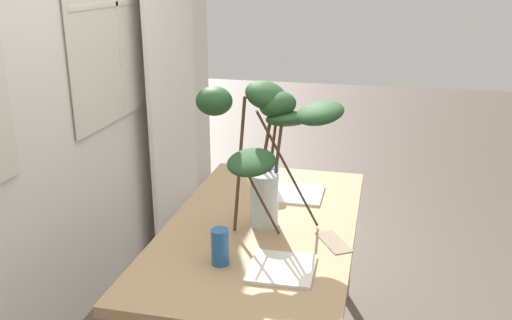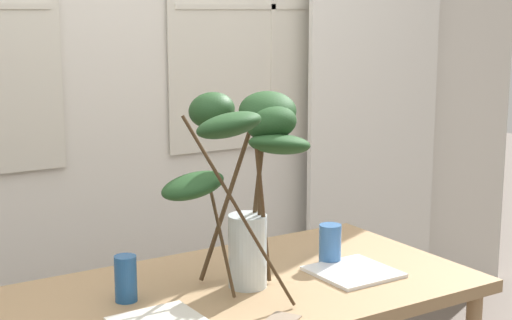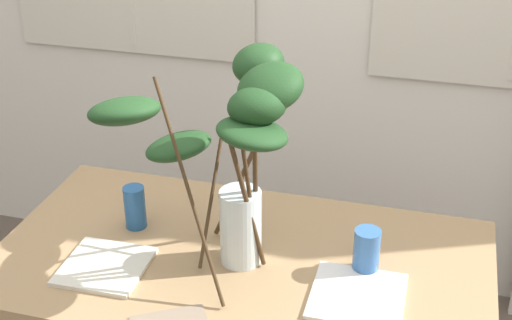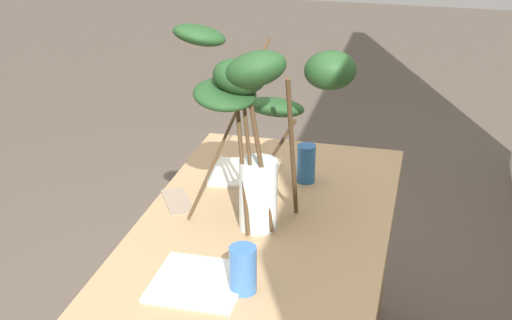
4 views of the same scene
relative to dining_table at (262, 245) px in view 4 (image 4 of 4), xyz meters
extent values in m
cube|color=tan|center=(0.00, 0.00, 0.05)|extent=(1.48, 0.81, 0.04)
cylinder|color=tan|center=(-0.68, -0.35, -0.32)|extent=(0.05, 0.05, 0.69)
cylinder|color=tan|center=(-0.68, 0.35, -0.32)|extent=(0.05, 0.05, 0.69)
cylinder|color=silver|center=(0.01, -0.01, 0.19)|extent=(0.12, 0.12, 0.23)
cylinder|color=silver|center=(0.01, -0.01, 0.11)|extent=(0.11, 0.11, 0.07)
cylinder|color=#47331E|center=(-0.09, -0.01, 0.25)|extent=(0.03, 0.19, 0.34)
ellipsoid|color=#1E421E|center=(-0.18, 0.00, 0.42)|extent=(0.22, 0.21, 0.11)
cylinder|color=#47331E|center=(0.04, -0.06, 0.31)|extent=(0.11, 0.08, 0.46)
ellipsoid|color=#1E421E|center=(0.07, -0.10, 0.53)|extent=(0.27, 0.27, 0.09)
cylinder|color=#47331E|center=(0.00, 0.09, 0.34)|extent=(0.23, 0.02, 0.54)
ellipsoid|color=#1E421E|center=(0.00, 0.20, 0.61)|extent=(0.18, 0.16, 0.16)
cylinder|color=#47331E|center=(0.04, -0.03, 0.34)|extent=(0.06, 0.08, 0.51)
ellipsoid|color=#1E421E|center=(0.07, -0.05, 0.59)|extent=(0.23, 0.23, 0.13)
cylinder|color=#47331E|center=(-0.10, -0.14, 0.36)|extent=(0.26, 0.22, 0.56)
ellipsoid|color=#1E421E|center=(-0.21, -0.26, 0.63)|extent=(0.25, 0.25, 0.11)
cylinder|color=#47331E|center=(0.05, 0.00, 0.35)|extent=(0.03, 0.10, 0.55)
ellipsoid|color=#1E421E|center=(0.09, 0.00, 0.62)|extent=(0.23, 0.23, 0.18)
cylinder|color=#235693|center=(-0.37, 0.08, 0.14)|extent=(0.07, 0.07, 0.14)
cylinder|color=#386BAD|center=(0.37, 0.03, 0.14)|extent=(0.08, 0.08, 0.14)
cube|color=silver|center=(-0.37, -0.16, 0.08)|extent=(0.25, 0.25, 0.01)
cube|color=white|center=(0.37, -0.10, 0.07)|extent=(0.26, 0.26, 0.01)
cube|color=gray|center=(-0.10, -0.33, 0.07)|extent=(0.21, 0.17, 0.00)
camera|label=1|loc=(-2.15, -0.48, 1.12)|focal=38.97mm
camera|label=2|loc=(-1.23, -2.01, 0.93)|focal=54.64mm
camera|label=3|loc=(0.51, -1.68, 1.32)|focal=49.94mm
camera|label=4|loc=(2.05, 0.49, 1.24)|focal=52.10mm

